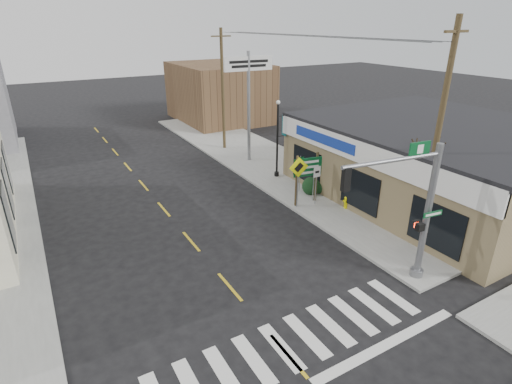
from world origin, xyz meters
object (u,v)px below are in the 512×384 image
guide_sign (307,172)px  dance_center_sign (249,81)px  lamp_post (278,133)px  bare_tree (429,146)px  traffic_signal_pole (418,203)px  utility_pole_near (438,135)px  fire_hydrant (346,202)px  utility_pole_far (223,89)px

guide_sign → dance_center_sign: 9.10m
lamp_post → bare_tree: bearing=-86.3°
dance_center_sign → bare_tree: size_ratio=1.46×
traffic_signal_pole → bare_tree: 5.19m
traffic_signal_pole → dance_center_sign: (1.97, 15.96, 2.26)m
lamp_post → utility_pole_near: 10.42m
fire_hydrant → dance_center_sign: size_ratio=0.09×
bare_tree → utility_pole_far: bearing=98.4°
fire_hydrant → utility_pole_near: bearing=-78.2°
guide_sign → fire_hydrant: guide_sign is taller
guide_sign → fire_hydrant: (1.49, -1.60, -1.46)m
utility_pole_far → fire_hydrant: bearing=-85.3°
bare_tree → utility_pole_near: size_ratio=0.54×
lamp_post → utility_pole_near: bearing=-92.3°
traffic_signal_pole → lamp_post: bearing=88.8°
dance_center_sign → utility_pole_far: 3.78m
bare_tree → traffic_signal_pole: bearing=-144.6°
fire_hydrant → bare_tree: size_ratio=0.14×
lamp_post → bare_tree: bare_tree is taller
bare_tree → fire_hydrant: bearing=118.8°
guide_sign → bare_tree: size_ratio=0.55×
lamp_post → bare_tree: (2.24, -9.16, 1.21)m
bare_tree → dance_center_sign: bearing=99.7°
traffic_signal_pole → guide_sign: size_ratio=1.96×
traffic_signal_pole → utility_pole_near: size_ratio=0.58×
lamp_post → utility_pole_near: (1.37, -10.12, 2.07)m
guide_sign → utility_pole_near: utility_pole_near is taller
traffic_signal_pole → utility_pole_near: bearing=39.3°
fire_hydrant → bare_tree: 5.15m
lamp_post → utility_pole_far: (-0.20, 7.45, 1.72)m
dance_center_sign → utility_pole_near: utility_pole_near is taller
guide_sign → dance_center_sign: (1.00, 8.23, 3.76)m
utility_pole_far → traffic_signal_pole: bearing=-93.4°
utility_pole_near → lamp_post: bearing=90.8°
fire_hydrant → utility_pole_near: utility_pole_near is taller
traffic_signal_pole → utility_pole_far: size_ratio=0.63×
dance_center_sign → utility_pole_far: (-0.22, 3.63, -1.03)m
utility_pole_near → guide_sign: bearing=105.4°
utility_pole_near → dance_center_sign: bearing=88.6°
bare_tree → utility_pole_far: utility_pole_far is taller
bare_tree → utility_pole_near: bearing=-132.5°
dance_center_sign → utility_pole_near: (1.35, -13.94, -0.68)m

